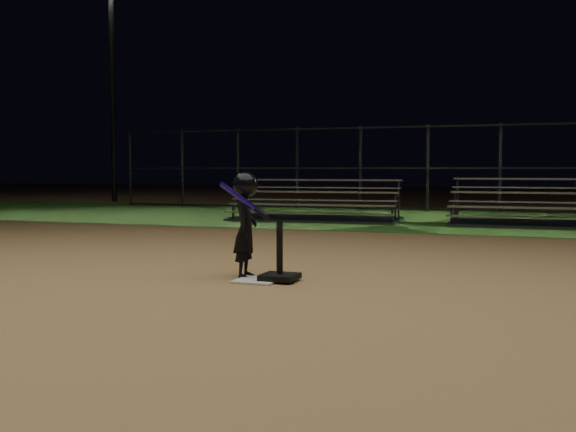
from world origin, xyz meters
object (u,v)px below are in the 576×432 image
(bleacher_right, at_px, (550,216))
(light_pole_left, at_px, (111,69))
(batting_tee, at_px, (280,269))
(home_plate, at_px, (257,281))
(child_batter, at_px, (246,222))
(bleacher_left, at_px, (315,212))

(bleacher_right, distance_m, light_pole_left, 17.10)
(batting_tee, bearing_deg, light_pole_left, 129.46)
(batting_tee, height_order, bleacher_right, bleacher_right)
(home_plate, distance_m, light_pole_left, 19.79)
(bleacher_right, bearing_deg, light_pole_left, 158.10)
(batting_tee, height_order, child_batter, child_batter)
(home_plate, relative_size, light_pole_left, 0.05)
(home_plate, height_order, child_batter, child_batter)
(batting_tee, relative_size, bleacher_left, 0.16)
(home_plate, xyz_separation_m, bleacher_left, (-2.04, 8.62, 0.19))
(batting_tee, distance_m, light_pole_left, 19.84)
(light_pole_left, bearing_deg, batting_tee, -50.54)
(home_plate, height_order, bleacher_left, bleacher_left)
(child_batter, xyz_separation_m, bleacher_left, (-1.81, 8.41, -0.43))
(batting_tee, distance_m, bleacher_right, 9.14)
(bleacher_right, relative_size, light_pole_left, 0.50)
(home_plate, relative_size, bleacher_right, 0.11)
(home_plate, distance_m, bleacher_right, 9.30)
(child_batter, relative_size, light_pole_left, 0.14)
(home_plate, height_order, bleacher_right, bleacher_right)
(bleacher_left, bearing_deg, child_batter, -80.71)
(child_batter, distance_m, bleacher_right, 9.19)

